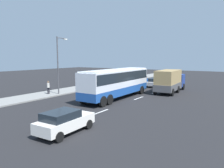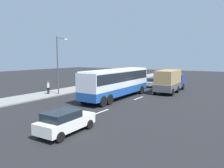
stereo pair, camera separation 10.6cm
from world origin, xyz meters
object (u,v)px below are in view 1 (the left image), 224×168
at_px(car_blue_saloon, 140,80).
at_px(pedestrian_at_crossing, 105,79).
at_px(car_silver_hatch, 156,82).
at_px(street_lamp, 59,61).
at_px(cargo_truck, 170,80).
at_px(car_white_minivan, 64,121).
at_px(pedestrian_near_curb, 48,87).
at_px(coach_bus, 117,80).

distance_m(car_blue_saloon, pedestrian_at_crossing, 6.54).
height_order(car_silver_hatch, street_lamp, street_lamp).
height_order(car_silver_hatch, pedestrian_at_crossing, pedestrian_at_crossing).
bearing_deg(car_silver_hatch, street_lamp, 154.00).
relative_size(car_silver_hatch, car_blue_saloon, 1.05).
bearing_deg(cargo_truck, car_silver_hatch, 37.73).
height_order(car_white_minivan, car_silver_hatch, car_white_minivan).
bearing_deg(car_silver_hatch, car_blue_saloon, 73.41).
relative_size(pedestrian_near_curb, pedestrian_at_crossing, 1.09).
distance_m(coach_bus, car_white_minivan, 12.78).
height_order(coach_bus, street_lamp, street_lamp).
relative_size(coach_bus, cargo_truck, 1.45).
height_order(car_blue_saloon, street_lamp, street_lamp).
xyz_separation_m(coach_bus, car_white_minivan, (-12.23, -3.46, -1.36)).
bearing_deg(coach_bus, pedestrian_at_crossing, 41.36).
distance_m(pedestrian_near_curb, pedestrian_at_crossing, 12.19).
height_order(coach_bus, pedestrian_near_curb, coach_bus).
bearing_deg(car_blue_saloon, car_silver_hatch, -104.77).
xyz_separation_m(pedestrian_at_crossing, street_lamp, (-11.28, -0.59, 3.36)).
relative_size(coach_bus, street_lamp, 1.61).
height_order(pedestrian_at_crossing, street_lamp, street_lamp).
relative_size(coach_bus, car_blue_saloon, 2.63).
bearing_deg(car_blue_saloon, coach_bus, -162.20).
height_order(coach_bus, car_silver_hatch, coach_bus).
relative_size(car_silver_hatch, pedestrian_at_crossing, 3.10).
height_order(car_white_minivan, car_blue_saloon, car_blue_saloon).
relative_size(car_blue_saloon, pedestrian_near_curb, 2.69).
height_order(coach_bus, car_blue_saloon, coach_bus).
bearing_deg(pedestrian_at_crossing, cargo_truck, -131.76).
distance_m(coach_bus, car_blue_saloon, 14.11).
distance_m(car_silver_hatch, street_lamp, 16.84).
distance_m(cargo_truck, car_white_minivan, 20.18).
height_order(car_white_minivan, pedestrian_near_curb, pedestrian_near_curb).
bearing_deg(car_silver_hatch, pedestrian_at_crossing, 113.31).
bearing_deg(cargo_truck, car_blue_saloon, 49.60).
relative_size(cargo_truck, car_blue_saloon, 1.81).
relative_size(pedestrian_at_crossing, street_lamp, 0.21).
relative_size(car_white_minivan, car_silver_hatch, 0.87).
distance_m(coach_bus, pedestrian_at_crossing, 12.39).
bearing_deg(car_silver_hatch, cargo_truck, -137.75).
relative_size(cargo_truck, pedestrian_near_curb, 4.88).
xyz_separation_m(pedestrian_near_curb, street_lamp, (0.90, -1.12, 3.27)).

